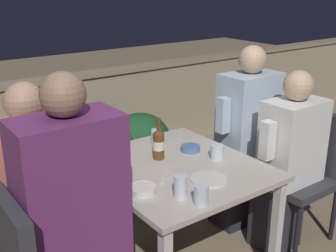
{
  "coord_description": "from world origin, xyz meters",
  "views": [
    {
      "loc": [
        -1.34,
        -1.76,
        1.71
      ],
      "look_at": [
        0.0,
        0.07,
        0.92
      ],
      "focal_mm": 45.0,
      "sensor_mm": 36.0,
      "label": 1
    }
  ],
  "objects_px": {
    "chair_right_near": "(306,163)",
    "chair_right_far": "(262,147)",
    "person_blue_shirt": "(244,138)",
    "potted_plant": "(240,138)",
    "person_coral_top": "(42,202)",
    "beer_bottle": "(159,143)",
    "person_purple_stripe": "(80,220)",
    "person_white_polo": "(287,161)",
    "chair_left_far": "(4,233)"
  },
  "relations": [
    {
      "from": "potted_plant",
      "to": "chair_right_far",
      "type": "bearing_deg",
      "value": -115.98
    },
    {
      "from": "person_white_polo",
      "to": "beer_bottle",
      "type": "bearing_deg",
      "value": 156.15
    },
    {
      "from": "person_purple_stripe",
      "to": "beer_bottle",
      "type": "distance_m",
      "value": 0.75
    },
    {
      "from": "person_coral_top",
      "to": "potted_plant",
      "type": "xyz_separation_m",
      "value": [
        1.89,
        0.45,
        -0.22
      ]
    },
    {
      "from": "chair_right_near",
      "to": "person_white_polo",
      "type": "xyz_separation_m",
      "value": [
        -0.2,
        0.0,
        0.07
      ]
    },
    {
      "from": "person_coral_top",
      "to": "chair_right_far",
      "type": "height_order",
      "value": "person_coral_top"
    },
    {
      "from": "person_blue_shirt",
      "to": "potted_plant",
      "type": "xyz_separation_m",
      "value": [
        0.41,
        0.43,
        -0.23
      ]
    },
    {
      "from": "person_coral_top",
      "to": "person_blue_shirt",
      "type": "relative_size",
      "value": 0.98
    },
    {
      "from": "chair_left_far",
      "to": "potted_plant",
      "type": "distance_m",
      "value": 2.14
    },
    {
      "from": "person_purple_stripe",
      "to": "person_coral_top",
      "type": "distance_m",
      "value": 0.34
    },
    {
      "from": "chair_right_near",
      "to": "person_white_polo",
      "type": "height_order",
      "value": "person_white_polo"
    },
    {
      "from": "person_blue_shirt",
      "to": "potted_plant",
      "type": "bearing_deg",
      "value": 46.46
    },
    {
      "from": "person_coral_top",
      "to": "person_blue_shirt",
      "type": "xyz_separation_m",
      "value": [
        1.48,
        0.01,
        0.02
      ]
    },
    {
      "from": "person_white_polo",
      "to": "potted_plant",
      "type": "height_order",
      "value": "person_white_polo"
    },
    {
      "from": "person_purple_stripe",
      "to": "person_coral_top",
      "type": "bearing_deg",
      "value": 99.03
    },
    {
      "from": "person_purple_stripe",
      "to": "person_white_polo",
      "type": "height_order",
      "value": "person_purple_stripe"
    },
    {
      "from": "beer_bottle",
      "to": "chair_right_far",
      "type": "bearing_deg",
      "value": 1.61
    },
    {
      "from": "potted_plant",
      "to": "chair_left_far",
      "type": "bearing_deg",
      "value": -167.93
    },
    {
      "from": "chair_left_far",
      "to": "person_purple_stripe",
      "type": "bearing_deg",
      "value": -52.92
    },
    {
      "from": "beer_bottle",
      "to": "potted_plant",
      "type": "distance_m",
      "value": 1.31
    },
    {
      "from": "person_purple_stripe",
      "to": "chair_right_far",
      "type": "xyz_separation_m",
      "value": [
        1.63,
        0.35,
        -0.15
      ]
    },
    {
      "from": "person_white_polo",
      "to": "person_purple_stripe",
      "type": "bearing_deg",
      "value": 179.27
    },
    {
      "from": "chair_right_far",
      "to": "beer_bottle",
      "type": "distance_m",
      "value": 1.0
    },
    {
      "from": "chair_right_far",
      "to": "chair_right_near",
      "type": "bearing_deg",
      "value": -87.12
    },
    {
      "from": "person_purple_stripe",
      "to": "person_blue_shirt",
      "type": "height_order",
      "value": "person_purple_stripe"
    },
    {
      "from": "chair_left_far",
      "to": "beer_bottle",
      "type": "bearing_deg",
      "value": -0.79
    },
    {
      "from": "person_blue_shirt",
      "to": "chair_left_far",
      "type": "bearing_deg",
      "value": -179.51
    },
    {
      "from": "chair_right_near",
      "to": "person_white_polo",
      "type": "distance_m",
      "value": 0.21
    },
    {
      "from": "chair_right_far",
      "to": "person_white_polo",
      "type": "bearing_deg",
      "value": -116.63
    },
    {
      "from": "person_blue_shirt",
      "to": "person_coral_top",
      "type": "bearing_deg",
      "value": -179.44
    },
    {
      "from": "chair_right_far",
      "to": "person_purple_stripe",
      "type": "bearing_deg",
      "value": -167.79
    },
    {
      "from": "person_blue_shirt",
      "to": "beer_bottle",
      "type": "bearing_deg",
      "value": -177.97
    },
    {
      "from": "chair_left_far",
      "to": "person_white_polo",
      "type": "xyz_separation_m",
      "value": [
        1.7,
        -0.36,
        0.07
      ]
    },
    {
      "from": "chair_left_far",
      "to": "potted_plant",
      "type": "height_order",
      "value": "chair_left_far"
    },
    {
      "from": "person_purple_stripe",
      "to": "chair_left_far",
      "type": "bearing_deg",
      "value": 127.08
    },
    {
      "from": "person_coral_top",
      "to": "beer_bottle",
      "type": "bearing_deg",
      "value": -1.01
    },
    {
      "from": "chair_right_near",
      "to": "chair_right_far",
      "type": "bearing_deg",
      "value": 92.88
    },
    {
      "from": "person_coral_top",
      "to": "beer_bottle",
      "type": "distance_m",
      "value": 0.74
    },
    {
      "from": "person_blue_shirt",
      "to": "beer_bottle",
      "type": "distance_m",
      "value": 0.78
    },
    {
      "from": "person_white_polo",
      "to": "person_blue_shirt",
      "type": "height_order",
      "value": "person_blue_shirt"
    },
    {
      "from": "chair_left_far",
      "to": "person_coral_top",
      "type": "xyz_separation_m",
      "value": [
        0.2,
        0.0,
        0.11
      ]
    },
    {
      "from": "chair_left_far",
      "to": "person_coral_top",
      "type": "bearing_deg",
      "value": 0.0
    },
    {
      "from": "chair_right_far",
      "to": "person_blue_shirt",
      "type": "distance_m",
      "value": 0.24
    },
    {
      "from": "person_white_polo",
      "to": "person_blue_shirt",
      "type": "bearing_deg",
      "value": 92.3
    },
    {
      "from": "chair_left_far",
      "to": "beer_bottle",
      "type": "relative_size",
      "value": 3.49
    },
    {
      "from": "person_coral_top",
      "to": "chair_right_far",
      "type": "relative_size",
      "value": 1.44
    },
    {
      "from": "chair_right_near",
      "to": "person_coral_top",
      "type": "bearing_deg",
      "value": 168.17
    },
    {
      "from": "chair_right_near",
      "to": "potted_plant",
      "type": "distance_m",
      "value": 0.83
    },
    {
      "from": "chair_left_far",
      "to": "chair_right_near",
      "type": "relative_size",
      "value": 1.0
    },
    {
      "from": "person_white_polo",
      "to": "potted_plant",
      "type": "xyz_separation_m",
      "value": [
        0.4,
        0.8,
        -0.18
      ]
    }
  ]
}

